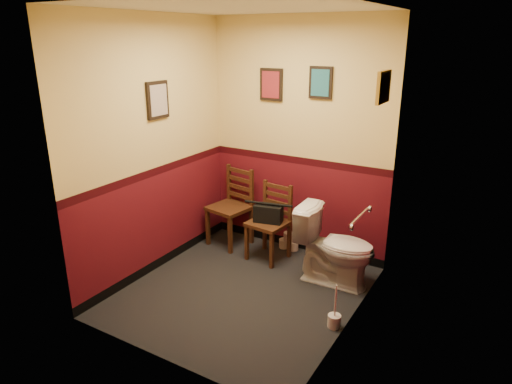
% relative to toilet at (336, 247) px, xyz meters
% --- Properties ---
extents(floor, '(2.20, 2.40, 0.00)m').
position_rel_toilet_xyz_m(floor, '(-0.72, -0.65, -0.40)').
color(floor, black).
rests_on(floor, ground).
extents(ceiling, '(2.20, 2.40, 0.00)m').
position_rel_toilet_xyz_m(ceiling, '(-0.72, -0.65, 2.30)').
color(ceiling, silver).
rests_on(ceiling, ground).
extents(wall_back, '(2.20, 0.00, 2.70)m').
position_rel_toilet_xyz_m(wall_back, '(-0.72, 0.55, 0.95)').
color(wall_back, '#580F19').
rests_on(wall_back, ground).
extents(wall_front, '(2.20, 0.00, 2.70)m').
position_rel_toilet_xyz_m(wall_front, '(-0.72, -1.85, 0.95)').
color(wall_front, '#580F19').
rests_on(wall_front, ground).
extents(wall_left, '(0.00, 2.40, 2.70)m').
position_rel_toilet_xyz_m(wall_left, '(-1.82, -0.65, 0.95)').
color(wall_left, '#580F19').
rests_on(wall_left, ground).
extents(wall_right, '(0.00, 2.40, 2.70)m').
position_rel_toilet_xyz_m(wall_right, '(0.38, -0.65, 0.95)').
color(wall_right, '#580F19').
rests_on(wall_right, ground).
extents(grab_bar, '(0.05, 0.56, 0.06)m').
position_rel_toilet_xyz_m(grab_bar, '(0.35, -0.40, 0.55)').
color(grab_bar, silver).
rests_on(grab_bar, wall_right).
extents(framed_print_back_a, '(0.28, 0.04, 0.36)m').
position_rel_toilet_xyz_m(framed_print_back_a, '(-1.07, 0.53, 1.55)').
color(framed_print_back_a, black).
rests_on(framed_print_back_a, wall_back).
extents(framed_print_back_b, '(0.26, 0.04, 0.34)m').
position_rel_toilet_xyz_m(framed_print_back_b, '(-0.47, 0.53, 1.60)').
color(framed_print_back_b, black).
rests_on(framed_print_back_b, wall_back).
extents(framed_print_left, '(0.04, 0.30, 0.38)m').
position_rel_toilet_xyz_m(framed_print_left, '(-1.80, -0.55, 1.45)').
color(framed_print_left, black).
rests_on(framed_print_left, wall_left).
extents(framed_print_right, '(0.04, 0.34, 0.28)m').
position_rel_toilet_xyz_m(framed_print_right, '(0.36, -0.05, 1.65)').
color(framed_print_right, olive).
rests_on(framed_print_right, wall_right).
extents(toilet, '(0.84, 0.49, 0.81)m').
position_rel_toilet_xyz_m(toilet, '(0.00, 0.00, 0.00)').
color(toilet, white).
rests_on(toilet, floor).
extents(toilet_brush, '(0.12, 0.12, 0.42)m').
position_rel_toilet_xyz_m(toilet_brush, '(0.30, -0.74, -0.33)').
color(toilet_brush, silver).
rests_on(toilet_brush, floor).
extents(chair_left, '(0.52, 0.52, 0.96)m').
position_rel_toilet_xyz_m(chair_left, '(-1.46, 0.27, 0.08)').
color(chair_left, '#512C18').
rests_on(chair_left, floor).
extents(chair_right, '(0.46, 0.46, 0.88)m').
position_rel_toilet_xyz_m(chair_right, '(-0.86, 0.16, 0.04)').
color(chair_right, '#512C18').
rests_on(chair_right, floor).
extents(handbag, '(0.34, 0.22, 0.23)m').
position_rel_toilet_xyz_m(handbag, '(-0.87, 0.12, 0.16)').
color(handbag, black).
rests_on(handbag, chair_right).
extents(tp_stack, '(0.25, 0.13, 0.22)m').
position_rel_toilet_xyz_m(tp_stack, '(-0.77, 0.47, -0.31)').
color(tp_stack, silver).
rests_on(tp_stack, floor).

